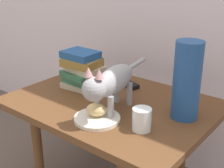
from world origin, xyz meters
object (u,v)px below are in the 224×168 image
Objects in this scene: book_stack at (82,70)px; side_table at (112,113)px; plate at (97,119)px; tv_remote at (126,83)px; bread_roll at (96,110)px; candle_jar at (142,120)px; cat at (111,82)px; green_vase at (187,81)px.

side_table is at bearing -8.64° from book_stack.
book_stack is at bearing 142.93° from plate.
tv_remote is at bearing 47.42° from book_stack.
bread_roll is 0.19m from candle_jar.
cat is at bearing -24.14° from book_stack.
green_vase is at bearing 41.28° from bread_roll.
green_vase reaches higher than book_stack.
candle_jar is (0.18, 0.04, -0.00)m from bread_roll.
side_table is 2.83× the size of green_vase.
cat is at bearing 88.23° from plate.
bread_roll is (0.06, -0.17, 0.10)m from side_table.
side_table is at bearing -57.78° from tv_remote.
book_stack is at bearing 160.24° from candle_jar.
plate is 0.59× the size of green_vase.
cat reaches higher than side_table.
bread_roll reaches higher than tv_remote.
book_stack is (-0.26, 0.20, 0.05)m from bread_roll.
side_table is at bearing 151.69° from candle_jar.
book_stack is (-0.21, 0.03, 0.15)m from side_table.
tv_remote is (-0.30, 0.32, -0.03)m from candle_jar.
bread_roll is 0.94× the size of candle_jar.
cat is at bearing -51.04° from tv_remote.
cat is (0.01, 0.08, 0.09)m from bread_roll.
cat reaches higher than plate.
candle_jar is at bearing -12.21° from cat.
book_stack is at bearing 171.36° from side_table.
bread_roll is at bearing -138.72° from green_vase.
green_vase reaches higher than side_table.
cat is at bearing -53.46° from side_table.
plate is 0.03m from bread_roll.
green_vase is 0.23m from candle_jar.
book_stack is 0.48m from candle_jar.
bread_roll is 0.36m from green_vase.
tv_remote is at bearing 114.71° from cat.
book_stack is 0.53m from green_vase.
side_table is 0.20m from plate.
green_vase is at bearing -5.11° from tv_remote.
tv_remote is (-0.13, 0.28, -0.12)m from cat.
candle_jar is 0.44m from tv_remote.
plate is (0.07, -0.18, 0.07)m from side_table.
plate is 0.91× the size of book_stack.
plate is at bearing -136.83° from green_vase.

